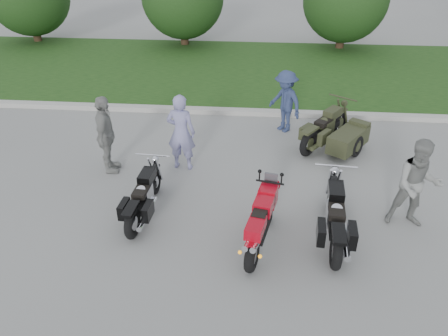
# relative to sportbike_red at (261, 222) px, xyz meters

# --- Properties ---
(ground) EXTENTS (80.00, 80.00, 0.00)m
(ground) POSITION_rel_sportbike_red_xyz_m (-0.65, 0.11, -0.55)
(ground) COLOR #979892
(ground) RESTS_ON ground
(curb) EXTENTS (60.00, 0.30, 0.15)m
(curb) POSITION_rel_sportbike_red_xyz_m (-0.65, 6.11, -0.48)
(curb) COLOR #B6B4AB
(curb) RESTS_ON ground
(grass_strip) EXTENTS (60.00, 8.00, 0.14)m
(grass_strip) POSITION_rel_sportbike_red_xyz_m (-0.65, 10.26, -0.48)
(grass_strip) COLOR #376021
(grass_strip) RESTS_ON ground
(sportbike_red) EXTENTS (0.63, 1.97, 0.94)m
(sportbike_red) POSITION_rel_sportbike_red_xyz_m (0.00, 0.00, 0.00)
(sportbike_red) COLOR black
(sportbike_red) RESTS_ON ground
(cruiser_left) EXTENTS (0.39, 2.13, 0.82)m
(cruiser_left) POSITION_rel_sportbike_red_xyz_m (-2.37, 0.73, -0.13)
(cruiser_left) COLOR black
(cruiser_left) RESTS_ON ground
(cruiser_right) EXTENTS (0.45, 2.38, 0.92)m
(cruiser_right) POSITION_rel_sportbike_red_xyz_m (1.38, 0.31, -0.09)
(cruiser_right) COLOR black
(cruiser_right) RESTS_ON ground
(cruiser_sidecar) EXTENTS (1.90, 2.20, 0.91)m
(cruiser_sidecar) POSITION_rel_sportbike_red_xyz_m (1.93, 3.98, -0.13)
(cruiser_sidecar) COLOR black
(cruiser_sidecar) RESTS_ON ground
(person_stripe) EXTENTS (0.73, 0.53, 1.87)m
(person_stripe) POSITION_rel_sportbike_red_xyz_m (-1.92, 2.75, 0.38)
(person_stripe) COLOR #8E8CBF
(person_stripe) RESTS_ON ground
(person_grey) EXTENTS (0.94, 0.76, 1.85)m
(person_grey) POSITION_rel_sportbike_red_xyz_m (2.93, 0.91, 0.37)
(person_grey) COLOR gray
(person_grey) RESTS_ON ground
(person_denim) EXTENTS (1.24, 1.27, 1.74)m
(person_denim) POSITION_rel_sportbike_red_xyz_m (0.59, 5.07, 0.32)
(person_denim) COLOR navy
(person_denim) RESTS_ON ground
(person_back) EXTENTS (0.61, 1.16, 1.88)m
(person_back) POSITION_rel_sportbike_red_xyz_m (-3.62, 2.45, 0.39)
(person_back) COLOR gray
(person_back) RESTS_ON ground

